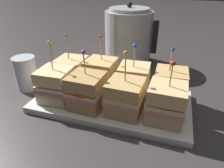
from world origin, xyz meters
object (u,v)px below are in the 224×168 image
object	(u,v)px
sandwich_front_far_right	(166,103)
sandwich_back_center_right	(134,80)
sandwich_front_center_left	(87,91)
sandwich_back_far_right	(170,85)
sandwich_back_far_left	(72,72)
sandwich_back_center_left	(101,74)
sandwich_front_center_right	(125,97)
drinking_glass	(26,73)
serving_platter	(112,102)
sandwich_front_far_left	(56,85)
kettle_steel	(128,37)

from	to	relation	value
sandwich_front_far_right	sandwich_back_center_right	xyz separation A→B (m)	(-0.10, 0.10, -0.00)
sandwich_front_center_left	sandwich_back_far_right	world-z (taller)	sandwich_front_center_left
sandwich_back_far_left	sandwich_back_center_left	size ratio (longest dim) A/B	1.00
sandwich_front_far_right	sandwich_back_far_right	xyz separation A→B (m)	(0.00, 0.10, -0.00)
sandwich_front_center_right	drinking_glass	distance (m)	0.34
serving_platter	sandwich_back_far_right	distance (m)	0.17
serving_platter	sandwich_front_far_right	bearing A→B (deg)	-17.48
serving_platter	sandwich_back_center_left	distance (m)	0.09
sandwich_front_far_left	sandwich_back_center_right	bearing A→B (deg)	26.42
sandwich_back_center_left	kettle_steel	distance (m)	0.28
sandwich_front_center_left	serving_platter	bearing A→B (deg)	45.54
sandwich_front_center_right	sandwich_back_center_left	bearing A→B (deg)	135.17
sandwich_back_center_right	sandwich_back_center_left	bearing A→B (deg)	179.05
sandwich_front_far_left	drinking_glass	xyz separation A→B (m)	(-0.14, 0.06, -0.01)
serving_platter	drinking_glass	size ratio (longest dim) A/B	4.03
serving_platter	sandwich_front_center_right	world-z (taller)	sandwich_front_center_right
sandwich_back_center_left	sandwich_front_center_right	bearing A→B (deg)	-44.83
sandwich_front_far_left	sandwich_back_far_left	size ratio (longest dim) A/B	1.03
sandwich_front_center_left	drinking_glass	xyz separation A→B (m)	(-0.24, 0.06, -0.01)
sandwich_front_center_right	sandwich_front_far_right	bearing A→B (deg)	0.84
sandwich_front_far_left	sandwich_front_center_left	world-z (taller)	sandwich_front_far_left
serving_platter	sandwich_front_center_left	bearing A→B (deg)	-134.46
sandwich_front_far_right	serving_platter	bearing A→B (deg)	162.52
kettle_steel	drinking_glass	size ratio (longest dim) A/B	2.25
sandwich_front_center_left	kettle_steel	bearing A→B (deg)	87.45
sandwich_back_far_right	kettle_steel	distance (m)	0.34
sandwich_back_far_left	kettle_steel	size ratio (longest dim) A/B	0.68
sandwich_front_center_right	drinking_glass	bearing A→B (deg)	170.42
sandwich_back_far_left	sandwich_back_center_left	distance (m)	0.09
serving_platter	drinking_glass	world-z (taller)	drinking_glass
sandwich_back_center_left	kettle_steel	size ratio (longest dim) A/B	0.68
serving_platter	sandwich_back_far_left	xyz separation A→B (m)	(-0.15, 0.05, 0.05)
drinking_glass	sandwich_front_center_right	bearing A→B (deg)	-9.58
drinking_glass	sandwich_back_far_right	bearing A→B (deg)	5.20
sandwich_front_far_left	sandwich_back_center_left	size ratio (longest dim) A/B	1.03
drinking_glass	sandwich_front_far_right	bearing A→B (deg)	-7.26
kettle_steel	sandwich_back_center_left	bearing A→B (deg)	-93.43
sandwich_front_center_right	sandwich_back_far_left	world-z (taller)	same
sandwich_front_center_left	sandwich_back_center_left	size ratio (longest dim) A/B	0.95
sandwich_back_far_right	sandwich_back_center_right	bearing A→B (deg)	179.42
sandwich_front_center_right	sandwich_back_center_right	world-z (taller)	sandwich_front_center_right
serving_platter	sandwich_back_far_left	size ratio (longest dim) A/B	2.63
serving_platter	sandwich_front_center_right	bearing A→B (deg)	-44.28
sandwich_front_far_right	sandwich_back_center_left	xyz separation A→B (m)	(-0.20, 0.10, -0.00)
serving_platter	sandwich_front_far_left	distance (m)	0.16
sandwich_back_center_right	serving_platter	bearing A→B (deg)	-134.83
sandwich_front_center_right	sandwich_front_far_right	world-z (taller)	sandwich_front_center_right
serving_platter	sandwich_back_center_left	size ratio (longest dim) A/B	2.62
sandwich_front_center_left	sandwich_back_center_right	bearing A→B (deg)	45.36
sandwich_back_center_left	sandwich_back_far_right	xyz separation A→B (m)	(0.20, -0.00, -0.00)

